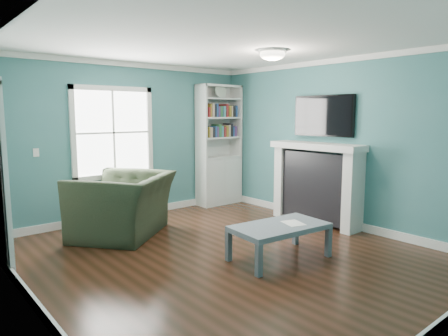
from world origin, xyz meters
TOP-DOWN VIEW (x-y plane):
  - floor at (0.00, 0.00)m, footprint 5.00×5.00m
  - room_walls at (0.00, 0.00)m, footprint 5.00×5.00m
  - trim at (0.00, 0.00)m, footprint 4.50×5.00m
  - window at (-0.30, 2.49)m, footprint 1.40×0.06m
  - bookshelf at (1.77, 2.30)m, footprint 0.90×0.35m
  - fireplace at (2.08, 0.20)m, footprint 0.44×1.58m
  - tv at (2.20, 0.20)m, footprint 0.06×1.10m
  - ceiling_fixture at (0.90, 0.10)m, footprint 0.38×0.38m
  - light_switch at (-1.50, 2.48)m, footprint 0.08×0.01m
  - recliner at (-0.59, 1.60)m, footprint 1.62×1.55m
  - coffee_table at (0.42, -0.51)m, footprint 1.23×0.75m
  - paper_sheet at (0.60, -0.58)m, footprint 0.29×0.32m

SIDE VIEW (x-z plane):
  - floor at x=0.00m, z-range 0.00..0.00m
  - coffee_table at x=0.42m, z-range 0.16..0.58m
  - paper_sheet at x=0.60m, z-range 0.43..0.43m
  - recliner at x=-0.59m, z-range 0.00..1.20m
  - fireplace at x=2.08m, z-range -0.01..1.29m
  - bookshelf at x=1.77m, z-range -0.23..2.08m
  - light_switch at x=-1.50m, z-range 1.14..1.26m
  - trim at x=0.00m, z-range -0.06..2.54m
  - window at x=-0.30m, z-range 0.70..2.20m
  - room_walls at x=0.00m, z-range -0.92..4.08m
  - tv at x=2.20m, z-range 1.40..2.05m
  - ceiling_fixture at x=0.90m, z-range 2.47..2.63m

